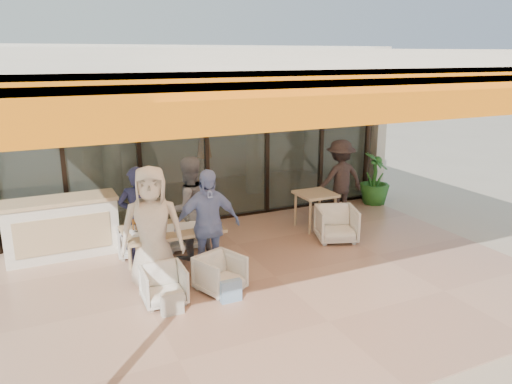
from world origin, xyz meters
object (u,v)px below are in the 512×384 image
Objects in this scene: chair_far_left at (134,239)px; side_chair at (336,223)px; chair_far_right at (181,230)px; standing_woman at (340,179)px; chair_near_right at (220,272)px; side_table at (315,198)px; diner_periwinkle at (207,225)px; chair_near_left at (164,283)px; diner_cream at (152,229)px; diner_grey at (189,208)px; potted_palm at (375,179)px; dining_table at (172,231)px; host_counter at (62,227)px; diner_navy at (139,217)px.

chair_far_left is 0.82× the size of side_chair.
chair_far_right is 0.40× the size of standing_woman.
side_table is (2.68, 1.73, 0.33)m from chair_near_right.
chair_far_left is 0.34× the size of diner_periwinkle.
side_table reaches higher than chair_near_left.
chair_near_left is 0.32× the size of diner_cream.
diner_cream is 3.60m from side_chair.
diner_grey is 4.96m from potted_palm.
dining_table is 0.86× the size of diner_grey.
chair_far_right is 3.59m from standing_woman.
diner_cream is at bearing -132.06° from dining_table.
side_chair is (2.68, -0.42, -0.51)m from diner_grey.
chair_far_left is 5.70m from potted_palm.
chair_near_right is 0.35× the size of diner_grey.
potted_palm is at bearing -167.49° from chair_far_left.
diner_periwinkle is (0.43, -0.46, 0.18)m from dining_table.
diner_cream is at bearing 40.70° from diner_grey.
chair_far_left is at bearing -174.62° from side_chair.
diner_grey is at bearing 93.88° from diner_periwinkle.
diner_cream reaches higher than diner_periwinkle.
diner_cream is (-0.41, -0.46, 0.24)m from dining_table.
standing_woman is (3.54, 1.65, -0.03)m from diner_periwinkle.
standing_woman reaches higher than chair_near_right.
chair_far_right is 0.90× the size of side_table.
chair_near_left is 0.98× the size of chair_near_right.
side_chair reaches higher than chair_far_right.
chair_far_right is at bearing 69.18° from chair_near_right.
side_chair reaches higher than chair_far_left.
standing_woman is at bearing -174.32° from chair_far_right.
diner_navy reaches higher than host_counter.
chair_near_right is 3.21m from side_table.
diner_navy is 1.39× the size of potted_palm.
diner_grey is 1.01× the size of diner_periwinkle.
diner_navy reaches higher than chair_near_right.
diner_periwinkle is (0.84, -0.90, 0.03)m from diner_navy.
potted_palm reaches higher than host_counter.
diner_grey reaches higher than dining_table.
side_chair is (2.68, 0.48, -0.51)m from diner_periwinkle.
diner_cream is at bearing -160.78° from side_table.
diner_navy reaches higher than chair_near_left.
dining_table reaches higher than chair_near_left.
side_chair is at bearing -90.00° from side_table.
standing_woman is (3.54, 0.75, -0.04)m from diner_grey.
side_table is (3.52, -0.17, 0.34)m from chair_far_left.
chair_far_right is at bearing 74.60° from diner_cream.
dining_table reaches higher than side_chair.
diner_grey is at bearing 13.91° from standing_woman.
standing_woman is (3.54, 0.25, 0.50)m from chair_far_right.
standing_woman is at bearing -171.07° from chair_far_left.
chair_near_left is (-0.41, -0.96, -0.39)m from dining_table.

